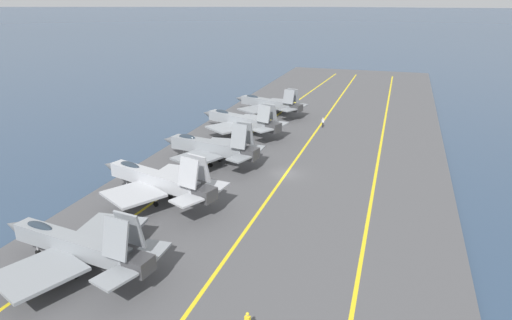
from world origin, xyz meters
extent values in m
plane|color=#2D425B|center=(0.00, 0.00, 0.00)|extent=(2000.00, 2000.00, 0.00)
cube|color=#4C4C4F|center=(0.00, 0.00, 0.20)|extent=(187.55, 41.07, 0.40)
cube|color=yellow|center=(0.00, -11.29, 0.40)|extent=(168.79, 2.15, 0.01)
cube|color=yellow|center=(0.00, 0.00, 0.40)|extent=(168.79, 0.36, 0.01)
cube|color=yellow|center=(0.00, 11.29, 0.40)|extent=(168.48, 11.03, 0.01)
cube|color=gray|center=(-27.00, 11.75, 2.79)|extent=(3.30, 12.17, 1.56)
cone|color=#5B5E60|center=(-25.97, 18.69, 2.79)|extent=(1.80, 2.48, 1.48)
cube|color=#38383A|center=(-28.04, 4.65, 2.79)|extent=(2.06, 2.20, 1.32)
ellipsoid|color=#232D38|center=(-26.46, 15.38, 3.53)|extent=(1.27, 3.03, 0.86)
cube|color=gray|center=(-30.75, 11.89, 2.29)|extent=(7.46, 7.08, 0.28)
cube|color=gray|center=(-23.36, 10.80, 2.29)|extent=(6.40, 5.78, 0.28)
cube|color=gray|center=(-28.66, 6.06, 5.17)|extent=(1.29, 2.40, 3.14)
cube|color=gray|center=(-27.04, 5.82, 5.17)|extent=(1.29, 2.40, 3.14)
cube|color=gray|center=(-30.13, 5.45, 2.79)|extent=(3.38, 3.05, 0.20)
cube|color=gray|center=(-25.81, 4.82, 2.79)|extent=(2.86, 2.36, 0.20)
cylinder|color=#B2B2B7|center=(-26.34, 16.19, 1.21)|extent=(0.16, 0.16, 1.62)
cylinder|color=black|center=(-26.34, 16.19, 0.70)|extent=(0.31, 0.63, 0.60)
cylinder|color=#B2B2B7|center=(-28.25, 10.70, 1.21)|extent=(0.16, 0.16, 1.62)
cylinder|color=black|center=(-28.25, 10.70, 0.70)|extent=(0.31, 0.63, 0.60)
cylinder|color=#B2B2B7|center=(-26.10, 10.38, 1.21)|extent=(0.16, 0.16, 1.62)
cylinder|color=black|center=(-26.10, 10.38, 0.70)|extent=(0.31, 0.63, 0.60)
cube|color=#A8AAAF|center=(-12.60, 12.18, 3.06)|extent=(5.12, 12.57, 1.62)
cone|color=#5B5E60|center=(-10.53, 19.22, 3.06)|extent=(2.15, 2.73, 1.54)
cube|color=#38383A|center=(-14.72, 4.98, 3.06)|extent=(2.37, 2.49, 1.38)
ellipsoid|color=#232D38|center=(-11.52, 15.86, 3.83)|extent=(1.72, 3.20, 0.89)
cube|color=#A8AAAF|center=(-16.00, 12.74, 2.53)|extent=(7.25, 7.34, 0.28)
cube|color=#A8AAAF|center=(-9.45, 10.81, 2.53)|extent=(5.43, 5.68, 0.28)
cube|color=#A8AAAF|center=(-15.15, 6.53, 5.40)|extent=(1.57, 2.56, 3.03)
cube|color=#A8AAAF|center=(-13.52, 6.05, 5.40)|extent=(1.57, 2.56, 3.03)
cube|color=#A8AAAF|center=(-16.70, 6.09, 3.06)|extent=(3.57, 3.39, 0.20)
cube|color=#A8AAAF|center=(-12.46, 4.84, 3.06)|extent=(3.05, 2.69, 0.20)
cylinder|color=#B2B2B7|center=(-11.28, 16.68, 1.32)|extent=(0.16, 0.16, 1.85)
cylinder|color=black|center=(-11.28, 16.68, 0.70)|extent=(0.38, 0.64, 0.60)
cylinder|color=#B2B2B7|center=(-14.05, 11.27, 1.32)|extent=(0.16, 0.16, 1.85)
cylinder|color=black|center=(-14.05, 11.27, 0.70)|extent=(0.38, 0.64, 0.60)
cylinder|color=#B2B2B7|center=(-11.88, 10.63, 1.32)|extent=(0.16, 0.16, 1.85)
cylinder|color=black|center=(-11.88, 10.63, 0.70)|extent=(0.38, 0.64, 0.60)
cube|color=gray|center=(0.66, 11.36, 2.82)|extent=(3.59, 11.38, 1.72)
cone|color=#5B5E60|center=(1.76, 17.81, 2.82)|extent=(1.97, 2.37, 1.63)
cube|color=#38383A|center=(-0.47, 4.76, 2.82)|extent=(2.26, 2.13, 1.46)
ellipsoid|color=#232D38|center=(1.23, 14.73, 3.64)|extent=(1.39, 2.86, 0.95)
cube|color=gray|center=(-2.73, 11.55, 2.26)|extent=(6.56, 6.48, 0.28)
cube|color=gray|center=(3.92, 10.42, 2.26)|extent=(5.38, 5.23, 0.28)
cube|color=gray|center=(-1.15, 6.11, 5.29)|extent=(1.32, 2.26, 3.17)
cube|color=gray|center=(0.63, 5.81, 5.29)|extent=(1.32, 2.26, 3.17)
cube|color=gray|center=(-2.62, 5.59, 2.82)|extent=(3.35, 2.95, 0.20)
cube|color=gray|center=(1.84, 4.83, 2.82)|extent=(2.81, 2.15, 0.20)
cylinder|color=#B2B2B7|center=(1.36, 15.48, 1.18)|extent=(0.16, 0.16, 1.56)
cylinder|color=black|center=(1.36, 15.48, 0.70)|extent=(0.32, 0.63, 0.60)
cylinder|color=#B2B2B7|center=(-0.72, 10.44, 1.18)|extent=(0.16, 0.16, 1.56)
cylinder|color=black|center=(-0.72, 10.44, 0.70)|extent=(0.32, 0.63, 0.60)
cylinder|color=#B2B2B7|center=(1.65, 10.03, 1.18)|extent=(0.16, 0.16, 1.56)
cylinder|color=black|center=(1.65, 10.03, 0.70)|extent=(0.32, 0.63, 0.60)
cube|color=gray|center=(15.44, 12.20, 2.82)|extent=(5.77, 12.02, 1.59)
cone|color=#5B5E60|center=(17.93, 18.86, 2.82)|extent=(2.23, 2.70, 1.51)
cube|color=#38383A|center=(12.90, 5.39, 2.82)|extent=(2.41, 2.50, 1.35)
ellipsoid|color=#232D38|center=(16.75, 15.69, 3.58)|extent=(1.86, 3.09, 0.88)
cube|color=gray|center=(12.13, 13.00, 2.30)|extent=(7.26, 7.29, 0.28)
cube|color=gray|center=(18.47, 10.63, 2.30)|extent=(5.74, 5.84, 0.28)
cube|color=gray|center=(12.58, 6.92, 4.96)|extent=(1.60, 2.46, 2.66)
cube|color=gray|center=(14.15, 6.33, 4.96)|extent=(1.60, 2.46, 2.66)
cube|color=gray|center=(11.02, 6.62, 2.82)|extent=(3.59, 3.41, 0.20)
cube|color=gray|center=(15.13, 5.08, 2.82)|extent=(3.17, 2.79, 0.20)
cylinder|color=#B2B2B7|center=(17.04, 16.46, 1.21)|extent=(0.16, 0.16, 1.62)
cylinder|color=black|center=(17.04, 16.46, 0.70)|extent=(0.42, 0.64, 0.60)
cylinder|color=#B2B2B7|center=(13.97, 11.43, 1.21)|extent=(0.16, 0.16, 1.62)
cylinder|color=black|center=(13.97, 11.43, 0.70)|extent=(0.42, 0.64, 0.60)
cylinder|color=#B2B2B7|center=(16.06, 10.65, 1.21)|extent=(0.16, 0.16, 1.62)
cylinder|color=black|center=(16.06, 10.65, 0.70)|extent=(0.42, 0.64, 0.60)
cube|color=gray|center=(29.69, 11.52, 2.72)|extent=(5.20, 11.39, 1.54)
cone|color=#5B5E60|center=(31.87, 17.85, 2.72)|extent=(2.09, 2.53, 1.46)
cube|color=#38383A|center=(27.46, 5.05, 2.72)|extent=(2.28, 2.34, 1.31)
ellipsoid|color=#232D38|center=(30.83, 14.83, 3.45)|extent=(1.71, 2.92, 0.84)
cube|color=gray|center=(26.09, 12.35, 2.22)|extent=(7.58, 7.34, 0.28)
cube|color=gray|center=(33.04, 9.96, 2.22)|extent=(6.22, 5.47, 0.28)
cube|color=gray|center=(27.11, 6.49, 4.80)|extent=(1.49, 2.33, 2.59)
cube|color=gray|center=(28.63, 5.96, 4.80)|extent=(1.49, 2.33, 2.59)
cube|color=gray|center=(25.57, 6.19, 2.72)|extent=(3.51, 3.26, 0.20)
cube|color=gray|center=(29.66, 4.78, 2.72)|extent=(3.11, 2.59, 0.20)
cylinder|color=#B2B2B7|center=(31.08, 15.57, 1.18)|extent=(0.16, 0.16, 1.55)
cylinder|color=black|center=(31.08, 15.57, 0.70)|extent=(0.40, 0.64, 0.60)
cylinder|color=#B2B2B7|center=(28.30, 10.77, 1.18)|extent=(0.16, 0.16, 1.55)
cylinder|color=black|center=(28.30, 10.77, 0.70)|extent=(0.40, 0.64, 0.60)
cylinder|color=#B2B2B7|center=(30.33, 10.07, 1.18)|extent=(0.16, 0.16, 1.55)
cylinder|color=black|center=(30.33, 10.07, 0.70)|extent=(0.40, 0.64, 0.60)
cylinder|color=#232328|center=(23.75, -0.64, 0.86)|extent=(0.24, 0.24, 0.93)
cube|color=white|center=(23.75, -0.64, 1.61)|extent=(0.43, 0.46, 0.56)
sphere|color=tan|center=(23.75, -0.64, 2.01)|extent=(0.22, 0.22, 0.22)
sphere|color=white|center=(23.75, -0.64, 2.07)|extent=(0.24, 0.24, 0.24)
cube|color=yellow|center=(-30.08, -4.94, 1.57)|extent=(0.33, 0.43, 0.56)
sphere|color=beige|center=(-30.08, -4.94, 1.98)|extent=(0.22, 0.22, 0.22)
sphere|color=yellow|center=(-30.08, -4.94, 2.04)|extent=(0.24, 0.24, 0.24)
camera|label=1|loc=(-54.26, -13.34, 22.40)|focal=32.00mm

